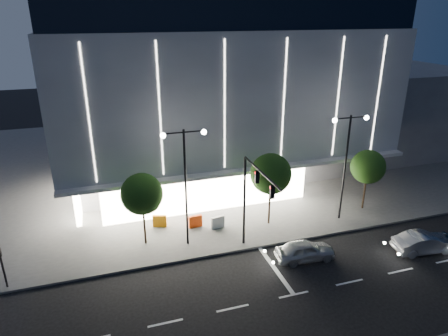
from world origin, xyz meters
TOP-DOWN VIEW (x-y plane):
  - ground at (0.00, 0.00)m, footprint 160.00×160.00m
  - sidewalk_museum at (5.00, 24.00)m, footprint 70.00×40.00m
  - museum at (2.98, 22.31)m, footprint 30.00×25.80m
  - annex_building at (26.00, 24.00)m, footprint 16.00×20.00m
  - traffic_mast at (1.00, 3.34)m, footprint 0.33×5.89m
  - street_lamp_west at (-3.00, 6.00)m, footprint 3.16×0.36m
  - street_lamp_east at (10.00, 6.00)m, footprint 3.16×0.36m
  - ped_signal_far at (-15.00, 4.50)m, footprint 0.22×0.24m
  - tree_left at (-5.97, 7.02)m, footprint 3.02×3.02m
  - tree_mid at (4.03, 7.02)m, footprint 3.25×3.25m
  - tree_right at (13.03, 7.02)m, footprint 2.91×2.91m
  - car_lead at (4.45, 1.71)m, footprint 4.34×2.02m
  - car_second at (13.17, -0.02)m, footprint 4.67×2.09m
  - barrier_a at (-4.59, 9.12)m, footprint 1.12×0.57m
  - barrier_c at (-1.86, 8.22)m, footprint 1.12×0.36m
  - barrier_d at (-0.19, 7.54)m, footprint 1.13×0.46m

SIDE VIEW (x-z plane):
  - ground at x=0.00m, z-range 0.00..0.00m
  - sidewalk_museum at x=5.00m, z-range 0.00..0.15m
  - barrier_a at x=-4.59m, z-range 0.15..1.15m
  - barrier_c at x=-1.86m, z-range 0.15..1.15m
  - barrier_d at x=-0.19m, z-range 0.15..1.15m
  - car_lead at x=4.45m, z-range 0.00..1.44m
  - car_second at x=13.17m, z-range 0.00..1.49m
  - ped_signal_far at x=-15.00m, z-range 0.39..3.39m
  - tree_right at x=13.03m, z-range 1.13..6.64m
  - tree_left at x=-5.97m, z-range 1.17..6.90m
  - tree_mid at x=4.03m, z-range 1.26..7.41m
  - annex_building at x=26.00m, z-range 0.00..10.00m
  - traffic_mast at x=1.00m, z-range 1.49..8.56m
  - street_lamp_west at x=-3.00m, z-range 1.46..10.46m
  - street_lamp_east at x=10.00m, z-range 1.46..10.46m
  - museum at x=2.98m, z-range 0.27..18.27m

